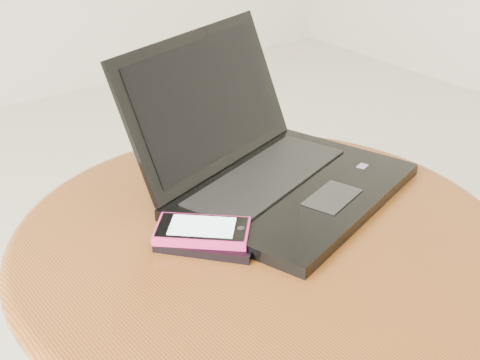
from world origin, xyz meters
TOP-DOWN VIEW (x-y plane):
  - table at (-0.01, -0.05)m, footprint 0.68×0.68m
  - laptop at (0.08, 0.04)m, footprint 0.42×0.41m
  - phone_black at (-0.09, -0.04)m, footprint 0.13×0.14m
  - phone_pink at (-0.09, -0.03)m, footprint 0.13×0.13m

SIDE VIEW (x-z plane):
  - table at x=-0.01m, z-range 0.15..0.69m
  - phone_black at x=-0.09m, z-range 0.54..0.55m
  - phone_pink at x=-0.09m, z-range 0.55..0.56m
  - laptop at x=0.08m, z-range 0.47..0.68m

